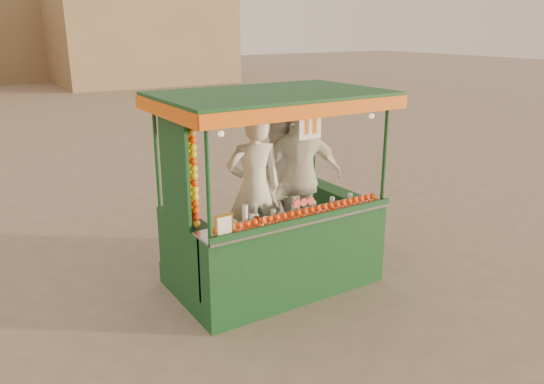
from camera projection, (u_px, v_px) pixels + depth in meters
ground at (257, 283)px, 6.60m from camera, size 90.00×90.00×0.00m
building_right at (141, 35)px, 28.76m from camera, size 9.00×6.00×5.00m
juice_cart at (272, 228)px, 6.30m from camera, size 2.59×1.68×2.35m
vendor_left at (254, 188)px, 6.38m from camera, size 0.76×0.59×1.84m
vendor_middle at (275, 180)px, 6.83m from camera, size 1.07×0.99×1.77m
vendor_right at (299, 177)px, 6.69m from camera, size 1.21×0.75×1.92m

